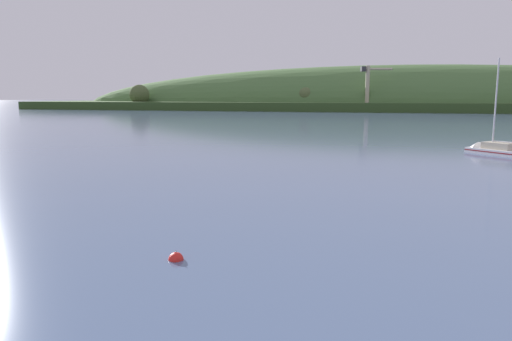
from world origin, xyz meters
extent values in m
cube|color=#314A21|center=(26.32, 258.15, 2.13)|extent=(484.97, 106.49, 4.26)
ellipsoid|color=#476B38|center=(-12.96, 276.39, 0.00)|extent=(390.79, 114.81, 48.28)
sphere|color=#4C5B33|center=(-147.14, 231.12, 8.19)|extent=(11.23, 11.23, 11.23)
sphere|color=#4C5B33|center=(-52.14, 240.15, 7.40)|extent=(8.96, 8.96, 8.96)
cube|color=#4C4C51|center=(-20.92, 237.41, 1.00)|extent=(5.77, 5.77, 2.00)
cylinder|color=#BCB293|center=(-20.92, 237.41, 11.88)|extent=(1.98, 1.98, 19.77)
cylinder|color=#BCB293|center=(-16.18, 239.59, 20.19)|extent=(12.31, 6.44, 1.09)
cube|color=#333338|center=(-23.06, 236.43, 20.19)|extent=(3.05, 3.39, 2.37)
cube|color=white|center=(21.77, 70.15, 0.05)|extent=(8.23, 7.46, 1.27)
cone|color=white|center=(18.55, 72.78, 0.05)|extent=(3.33, 3.42, 2.72)
cube|color=maroon|center=(21.77, 70.15, 0.38)|extent=(8.25, 7.48, 0.14)
cube|color=#BCB299|center=(21.61, 70.28, 1.12)|extent=(4.12, 3.86, 0.88)
cylinder|color=silver|center=(20.97, 70.81, 6.53)|extent=(0.20, 0.20, 11.69)
cylinder|color=silver|center=(22.66, 69.42, 1.71)|extent=(3.48, 2.89, 0.16)
sphere|color=red|center=(3.68, 19.68, 0.00)|extent=(0.71, 0.71, 0.71)
cylinder|color=black|center=(3.68, 19.68, 0.40)|extent=(0.04, 0.04, 0.08)
camera|label=1|loc=(15.06, 1.14, 7.60)|focal=33.53mm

